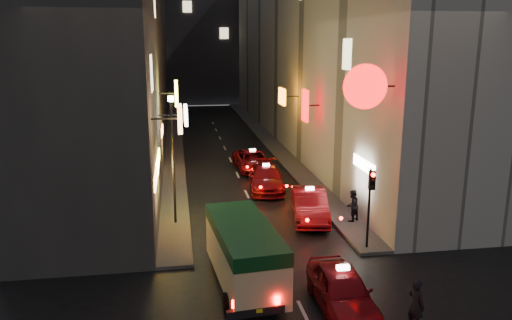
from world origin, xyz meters
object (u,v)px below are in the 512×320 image
minibus (244,248)px  taxi_near (342,287)px  lamp_post (173,152)px  pedestrian_crossing (416,301)px  traffic_light (371,192)px

minibus → taxi_near: (3.01, -2.23, -0.66)m
taxi_near → lamp_post: bearing=121.5°
taxi_near → pedestrian_crossing: pedestrian_crossing is taller
minibus → pedestrian_crossing: size_ratio=2.98×
minibus → pedestrian_crossing: bearing=-37.0°
taxi_near → lamp_post: (-5.51, 9.00, 2.87)m
lamp_post → pedestrian_crossing: bearing=-54.7°
minibus → traffic_light: size_ratio=1.64×
traffic_light → pedestrian_crossing: bearing=-97.6°
taxi_near → traffic_light: (2.69, 4.47, 1.84)m
minibus → lamp_post: lamp_post is taller
minibus → taxi_near: bearing=-36.6°
pedestrian_crossing → traffic_light: (0.79, 5.95, 1.73)m
traffic_light → lamp_post: size_ratio=0.56×
taxi_near → pedestrian_crossing: (1.90, -1.47, 0.11)m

